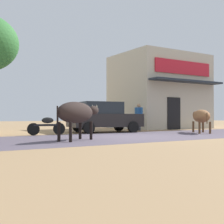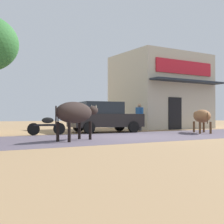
{
  "view_description": "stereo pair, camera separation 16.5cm",
  "coord_description": "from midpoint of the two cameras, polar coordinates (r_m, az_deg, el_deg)",
  "views": [
    {
      "loc": [
        -7.61,
        -10.85,
        0.9
      ],
      "look_at": [
        0.03,
        1.53,
        1.08
      ],
      "focal_mm": 49.15,
      "sensor_mm": 36.0,
      "label": 1
    },
    {
      "loc": [
        -7.47,
        -10.94,
        0.9
      ],
      "look_at": [
        0.03,
        1.53,
        1.08
      ],
      "focal_mm": 49.15,
      "sensor_mm": 36.0,
      "label": 2
    }
  ],
  "objects": [
    {
      "name": "parked_motorcycle",
      "position": [
        14.61,
        -12.29,
        -2.41
      ],
      "size": [
        1.78,
        0.29,
        1.03
      ],
      "color": "black",
      "rests_on": "ground"
    },
    {
      "name": "pedestrian_by_shop",
      "position": [
        18.5,
        4.74,
        -0.53
      ],
      "size": [
        0.41,
        0.61,
        1.62
      ],
      "color": "#3F3F47",
      "rests_on": "ground"
    },
    {
      "name": "cow_near_brown",
      "position": [
        11.21,
        -7.02,
        -0.16
      ],
      "size": [
        2.43,
        1.68,
        1.41
      ],
      "color": "#2C211E",
      "rests_on": "ground"
    },
    {
      "name": "asphalt_road",
      "position": [
        13.28,
        3.01,
        -4.57
      ],
      "size": [
        72.0,
        5.55,
        0.0
      ],
      "primitive_type": "cube",
      "color": "#584E5C",
      "rests_on": "ground"
    },
    {
      "name": "parked_hatchback_car",
      "position": [
        16.62,
        -1.87,
        -0.89
      ],
      "size": [
        4.06,
        2.32,
        1.64
      ],
      "color": "black",
      "rests_on": "ground"
    },
    {
      "name": "ground",
      "position": [
        13.28,
        3.01,
        -4.58
      ],
      "size": [
        80.0,
        80.0,
        0.0
      ],
      "primitive_type": "plane",
      "color": "#A17E56"
    },
    {
      "name": "storefront_right_club",
      "position": [
        22.92,
        8.56,
        3.69
      ],
      "size": [
        6.13,
        5.81,
        5.29
      ],
      "color": "beige",
      "rests_on": "ground"
    },
    {
      "name": "cow_far_dark",
      "position": [
        16.65,
        15.95,
        -0.77
      ],
      "size": [
        1.82,
        2.4,
        1.22
      ],
      "color": "#96623A",
      "rests_on": "ground"
    }
  ]
}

